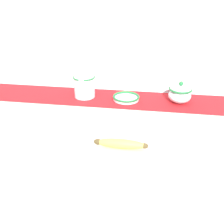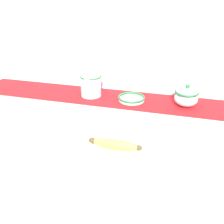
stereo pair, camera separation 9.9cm
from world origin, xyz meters
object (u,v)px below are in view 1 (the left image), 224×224
sugar_bowl (180,93)px  banana (121,144)px  cream_pitcher (84,86)px  small_dish (126,98)px  spoon (205,119)px

sugar_bowl → banana: sugar_bowl is taller
cream_pitcher → banana: (0.23, -0.42, -0.04)m
sugar_bowl → small_dish: (-0.25, -0.01, -0.04)m
small_dish → banana: size_ratio=0.70×
sugar_bowl → banana: size_ratio=0.58×
sugar_bowl → small_dish: bearing=-178.4°
sugar_bowl → banana: 0.48m
sugar_bowl → cream_pitcher: bearing=179.8°
cream_pitcher → spoon: size_ratio=0.68×
small_dish → spoon: (0.35, -0.16, -0.01)m
sugar_bowl → spoon: (0.09, -0.16, -0.04)m
cream_pitcher → sugar_bowl: cream_pitcher is taller
cream_pitcher → banana: bearing=-60.9°
small_dish → spoon: 0.38m
small_dish → banana: (0.02, -0.41, 0.00)m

